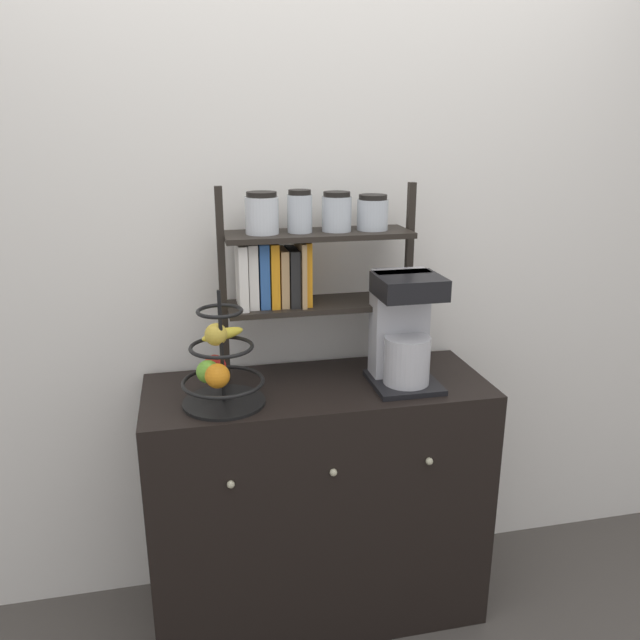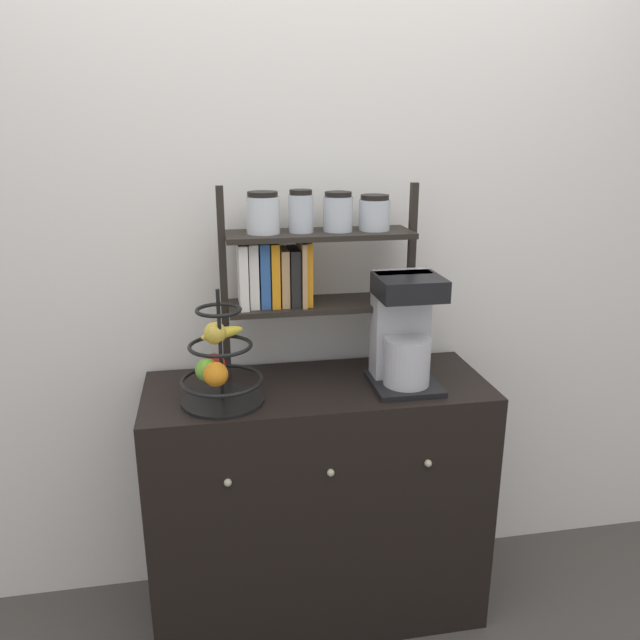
# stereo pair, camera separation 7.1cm
# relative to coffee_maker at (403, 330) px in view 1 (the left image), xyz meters

# --- Properties ---
(wall_back) EXTENTS (7.00, 0.05, 2.60)m
(wall_back) POSITION_rel_coffee_maker_xyz_m (-0.28, 0.31, 0.22)
(wall_back) COLOR silver
(wall_back) RESTS_ON ground_plane
(sideboard) EXTENTS (1.15, 0.47, 0.90)m
(sideboard) POSITION_rel_coffee_maker_xyz_m (-0.28, 0.04, -0.63)
(sideboard) COLOR black
(sideboard) RESTS_ON ground_plane
(coffee_maker) EXTENTS (0.22, 0.24, 0.38)m
(coffee_maker) POSITION_rel_coffee_maker_xyz_m (0.00, 0.00, 0.00)
(coffee_maker) COLOR black
(coffee_maker) RESTS_ON sideboard
(fruit_stand) EXTENTS (0.26, 0.26, 0.37)m
(fruit_stand) POSITION_rel_coffee_maker_xyz_m (-0.61, -0.04, -0.06)
(fruit_stand) COLOR black
(fruit_stand) RESTS_ON sideboard
(shelf_hutch) EXTENTS (0.67, 0.20, 0.65)m
(shelf_hutch) POSITION_rel_coffee_maker_xyz_m (-0.31, 0.15, 0.24)
(shelf_hutch) COLOR black
(shelf_hutch) RESTS_ON sideboard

